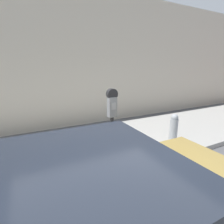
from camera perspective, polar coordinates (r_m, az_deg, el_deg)
ground_plane at (r=2.86m, az=0.93°, el=-32.50°), size 60.00×60.00×0.00m
sidewalk at (r=4.50m, az=-12.68°, el=-12.56°), size 24.00×2.80×0.13m
building_facade at (r=6.23m, az=-19.39°, el=15.87°), size 24.00×0.30×4.63m
parking_meter at (r=3.23m, az=0.00°, el=-1.41°), size 0.20×0.13×1.59m
fire_hydrant at (r=4.96m, az=19.50°, el=-4.88°), size 0.21×0.21×0.76m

